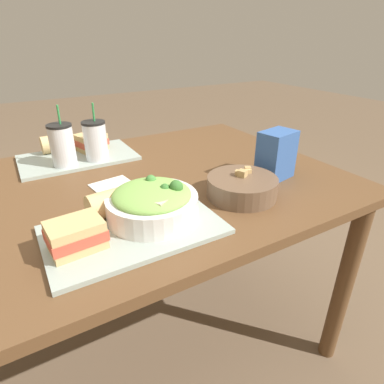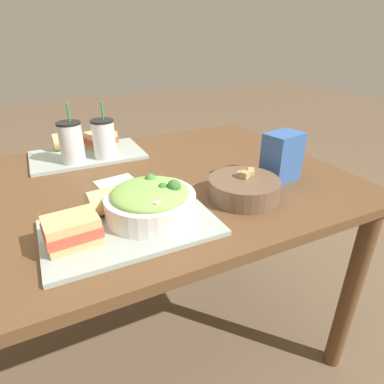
{
  "view_description": "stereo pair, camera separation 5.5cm",
  "coord_description": "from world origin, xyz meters",
  "px_view_note": "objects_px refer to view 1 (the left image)",
  "views": [
    {
      "loc": [
        -0.24,
        -0.89,
        1.16
      ],
      "look_at": [
        0.15,
        -0.22,
        0.78
      ],
      "focal_mm": 30.0,
      "sensor_mm": 36.0,
      "label": 1
    },
    {
      "loc": [
        -0.19,
        -0.91,
        1.16
      ],
      "look_at": [
        0.15,
        -0.22,
        0.78
      ],
      "focal_mm": 30.0,
      "sensor_mm": 36.0,
      "label": 2
    }
  ],
  "objects_px": {
    "sandwich_far": "(91,142)",
    "baguette_far": "(56,143)",
    "soup_bowl": "(242,186)",
    "drink_cup_red": "(96,142)",
    "salad_bowl": "(152,202)",
    "baguette_near": "(114,202)",
    "chip_bag": "(276,155)",
    "drink_cup_dark": "(63,146)",
    "sandwich_near": "(76,235)",
    "napkin_folded": "(111,184)"
  },
  "relations": [
    {
      "from": "drink_cup_red",
      "to": "salad_bowl",
      "type": "bearing_deg",
      "value": -89.13
    },
    {
      "from": "soup_bowl",
      "to": "chip_bag",
      "type": "xyz_separation_m",
      "value": [
        0.18,
        0.06,
        0.05
      ]
    },
    {
      "from": "baguette_near",
      "to": "drink_cup_dark",
      "type": "relative_size",
      "value": 0.64
    },
    {
      "from": "sandwich_far",
      "to": "sandwich_near",
      "type": "bearing_deg",
      "value": -122.91
    },
    {
      "from": "drink_cup_dark",
      "to": "napkin_folded",
      "type": "height_order",
      "value": "drink_cup_dark"
    },
    {
      "from": "sandwich_far",
      "to": "chip_bag",
      "type": "height_order",
      "value": "chip_bag"
    },
    {
      "from": "salad_bowl",
      "to": "baguette_near",
      "type": "bearing_deg",
      "value": 140.13
    },
    {
      "from": "soup_bowl",
      "to": "sandwich_far",
      "type": "bearing_deg",
      "value": 114.63
    },
    {
      "from": "sandwich_far",
      "to": "chip_bag",
      "type": "relative_size",
      "value": 0.83
    },
    {
      "from": "soup_bowl",
      "to": "drink_cup_red",
      "type": "bearing_deg",
      "value": 120.65
    },
    {
      "from": "sandwich_far",
      "to": "baguette_far",
      "type": "distance_m",
      "value": 0.13
    },
    {
      "from": "napkin_folded",
      "to": "drink_cup_red",
      "type": "bearing_deg",
      "value": 84.91
    },
    {
      "from": "soup_bowl",
      "to": "sandwich_near",
      "type": "height_order",
      "value": "soup_bowl"
    },
    {
      "from": "salad_bowl",
      "to": "soup_bowl",
      "type": "distance_m",
      "value": 0.28
    },
    {
      "from": "soup_bowl",
      "to": "baguette_far",
      "type": "bearing_deg",
      "value": 121.77
    },
    {
      "from": "sandwich_far",
      "to": "baguette_far",
      "type": "height_order",
      "value": "baguette_far"
    },
    {
      "from": "baguette_near",
      "to": "drink_cup_dark",
      "type": "height_order",
      "value": "drink_cup_dark"
    },
    {
      "from": "soup_bowl",
      "to": "drink_cup_dark",
      "type": "relative_size",
      "value": 0.97
    },
    {
      "from": "napkin_folded",
      "to": "soup_bowl",
      "type": "bearing_deg",
      "value": -41.21
    },
    {
      "from": "baguette_far",
      "to": "napkin_folded",
      "type": "distance_m",
      "value": 0.39
    },
    {
      "from": "salad_bowl",
      "to": "baguette_near",
      "type": "xyz_separation_m",
      "value": [
        -0.08,
        0.07,
        -0.01
      ]
    },
    {
      "from": "baguette_far",
      "to": "drink_cup_dark",
      "type": "height_order",
      "value": "drink_cup_dark"
    },
    {
      "from": "drink_cup_red",
      "to": "chip_bag",
      "type": "distance_m",
      "value": 0.63
    },
    {
      "from": "sandwich_near",
      "to": "drink_cup_dark",
      "type": "relative_size",
      "value": 0.59
    },
    {
      "from": "drink_cup_dark",
      "to": "drink_cup_red",
      "type": "height_order",
      "value": "drink_cup_dark"
    },
    {
      "from": "sandwich_near",
      "to": "napkin_folded",
      "type": "xyz_separation_m",
      "value": [
        0.17,
        0.3,
        -0.04
      ]
    },
    {
      "from": "soup_bowl",
      "to": "sandwich_near",
      "type": "distance_m",
      "value": 0.47
    },
    {
      "from": "soup_bowl",
      "to": "sandwich_far",
      "type": "relative_size",
      "value": 1.58
    },
    {
      "from": "salad_bowl",
      "to": "drink_cup_red",
      "type": "bearing_deg",
      "value": 90.87
    },
    {
      "from": "soup_bowl",
      "to": "sandwich_near",
      "type": "xyz_separation_m",
      "value": [
        -0.47,
        -0.03,
        0.01
      ]
    },
    {
      "from": "drink_cup_dark",
      "to": "chip_bag",
      "type": "distance_m",
      "value": 0.72
    },
    {
      "from": "soup_bowl",
      "to": "drink_cup_dark",
      "type": "bearing_deg",
      "value": 129.59
    },
    {
      "from": "baguette_near",
      "to": "salad_bowl",
      "type": "bearing_deg",
      "value": -135.76
    },
    {
      "from": "baguette_near",
      "to": "drink_cup_red",
      "type": "distance_m",
      "value": 0.42
    },
    {
      "from": "sandwich_near",
      "to": "baguette_far",
      "type": "xyz_separation_m",
      "value": [
        0.07,
        0.68,
        0.0
      ]
    },
    {
      "from": "sandwich_near",
      "to": "baguette_far",
      "type": "height_order",
      "value": "baguette_far"
    },
    {
      "from": "salad_bowl",
      "to": "chip_bag",
      "type": "height_order",
      "value": "chip_bag"
    },
    {
      "from": "baguette_near",
      "to": "drink_cup_red",
      "type": "height_order",
      "value": "drink_cup_red"
    },
    {
      "from": "sandwich_near",
      "to": "chip_bag",
      "type": "bearing_deg",
      "value": 2.97
    },
    {
      "from": "drink_cup_dark",
      "to": "sandwich_near",
      "type": "bearing_deg",
      "value": -98.14
    },
    {
      "from": "drink_cup_red",
      "to": "napkin_folded",
      "type": "height_order",
      "value": "drink_cup_red"
    },
    {
      "from": "sandwich_far",
      "to": "salad_bowl",
      "type": "bearing_deg",
      "value": -105.95
    },
    {
      "from": "baguette_near",
      "to": "napkin_folded",
      "type": "relative_size",
      "value": 1.0
    },
    {
      "from": "sandwich_near",
      "to": "napkin_folded",
      "type": "relative_size",
      "value": 0.92
    },
    {
      "from": "baguette_near",
      "to": "baguette_far",
      "type": "bearing_deg",
      "value": -1.71
    },
    {
      "from": "salad_bowl",
      "to": "sandwich_near",
      "type": "relative_size",
      "value": 1.85
    },
    {
      "from": "soup_bowl",
      "to": "chip_bag",
      "type": "height_order",
      "value": "chip_bag"
    },
    {
      "from": "baguette_far",
      "to": "drink_cup_red",
      "type": "height_order",
      "value": "drink_cup_red"
    },
    {
      "from": "soup_bowl",
      "to": "baguette_far",
      "type": "xyz_separation_m",
      "value": [
        -0.4,
        0.64,
        0.01
      ]
    },
    {
      "from": "salad_bowl",
      "to": "baguette_far",
      "type": "bearing_deg",
      "value": 100.64
    }
  ]
}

